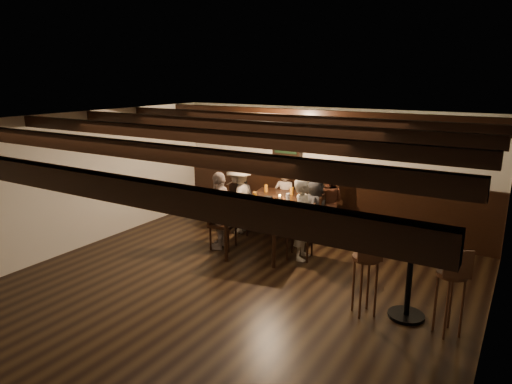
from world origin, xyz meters
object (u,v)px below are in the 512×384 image
Objects in this scene: chair_left_near at (241,217)px; person_right_near at (315,209)px; chair_left_far at (222,232)px; person_bench_centre at (285,198)px; person_bench_left at (240,197)px; person_bench_right at (328,202)px; person_right_far at (303,219)px; person_left_far at (220,210)px; bar_stool_right at (449,302)px; bar_stool_left at (365,284)px; chair_right_far at (301,242)px; dining_table at (269,206)px; person_left_near at (239,199)px; high_top_table at (411,264)px; chair_right_near at (313,227)px.

person_right_near reaches higher than chair_left_near.
person_bench_centre reaches higher than chair_left_far.
person_bench_left is (-0.27, 0.40, 0.29)m from chair_left_near.
person_bench_right is 1.36m from person_right_far.
person_bench_left is 0.97× the size of person_right_near.
person_left_far reaches higher than bar_stool_right.
bar_stool_left is at bearing 60.06° from person_left_far.
dining_table is at bearing 57.98° from chair_right_far.
person_left_near is at bearing 58.52° from chair_right_far.
bar_stool_left is 1.00m from bar_stool_right.
person_left_far reaches higher than bar_stool_left.
high_top_table is (1.98, -1.07, 0.04)m from person_right_far.
chair_left_near is 4.48m from bar_stool_right.
chair_left_near reaches higher than chair_right_near.
high_top_table is (3.41, -0.77, 0.45)m from chair_left_far.
person_bench_right is at bearing -21.97° from chair_right_near.
bar_stool_left is (1.51, -1.27, 0.13)m from chair_right_far.
person_bench_left is 0.88× the size of person_left_near.
person_right_far is 1.22× the size of bar_stool_left.
person_bench_centre is at bearing 153.43° from person_left_far.
chair_left_far reaches higher than dining_table.
person_right_near is 1.09× the size of bar_stool_right.
person_right_far reaches higher than person_bench_right.
chair_left_near is at bearing 148.03° from dining_table.
chair_right_near is at bearing 2.01° from person_right_far.
person_bench_left is at bearing -173.66° from person_left_far.
dining_table is 1.90× the size of person_bench_centre.
chair_left_far reaches higher than chair_right_near.
chair_left_far is at bearing 142.52° from bar_stool_right.
person_bench_centre is at bearing 90.00° from dining_table.
person_bench_left is 4.06m from bar_stool_left.
chair_right_far is (1.59, -0.59, -0.02)m from chair_left_near.
dining_table is 2.44× the size of chair_left_far.
high_top_table is (3.87, -2.05, 0.14)m from person_bench_left.
bar_stool_left reaches higher than chair_right_far.
person_right_near is at bearing 71.57° from person_bench_right.
chair_left_near is 1.77m from person_right_far.
dining_table is at bearing 45.00° from person_bench_right.
person_bench_left reaches higher than bar_stool_left.
person_left_near reaches higher than chair_right_near.
person_left_near reaches higher than chair_right_far.
person_bench_right is at bearing 129.29° from person_left_far.
person_bench_right is 2.13m from person_left_far.
person_right_far is at bearing 140.71° from person_bench_left.
chair_right_near is (0.61, 0.59, -0.46)m from dining_table.
chair_right_near is 0.64× the size of person_right_far.
person_bench_centre is (-0.21, 1.03, -0.13)m from dining_table.
dining_table is 2.58× the size of chair_right_near.
person_right_far is (0.18, -0.88, 0.08)m from person_right_near.
person_right_far is at bearing 90.00° from chair_left_far.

